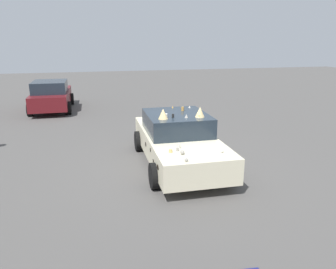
{
  "coord_description": "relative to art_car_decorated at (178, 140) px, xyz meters",
  "views": [
    {
      "loc": [
        -8.34,
        2.44,
        3.42
      ],
      "look_at": [
        0.0,
        0.3,
        0.9
      ],
      "focal_mm": 34.42,
      "sensor_mm": 36.0,
      "label": 1
    }
  ],
  "objects": [
    {
      "name": "art_car_decorated",
      "position": [
        0.0,
        0.0,
        0.0
      ],
      "size": [
        4.65,
        2.2,
        1.71
      ],
      "rotation": [
        0.0,
        0.0,
        3.11
      ],
      "color": "beige",
      "rests_on": "ground"
    },
    {
      "name": "ground_plane",
      "position": [
        -0.05,
        0.0,
        -0.72
      ],
      "size": [
        60.0,
        60.0,
        0.0
      ],
      "primitive_type": "plane",
      "color": "#514F4C"
    },
    {
      "name": "parked_sedan_behind_left",
      "position": [
        8.74,
        4.15,
        0.03
      ],
      "size": [
        4.21,
        2.04,
        1.51
      ],
      "rotation": [
        0.0,
        0.0,
        -0.02
      ],
      "color": "#5B1419",
      "rests_on": "ground"
    }
  ]
}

